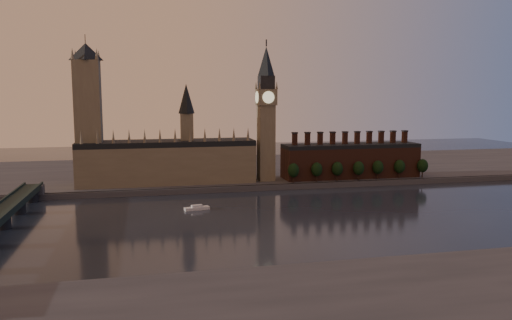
{
  "coord_description": "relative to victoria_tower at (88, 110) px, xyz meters",
  "views": [
    {
      "loc": [
        -81.34,
        -260.8,
        69.75
      ],
      "look_at": [
        -10.3,
        55.0,
        27.42
      ],
      "focal_mm": 35.0,
      "sensor_mm": 36.0,
      "label": 1
    }
  ],
  "objects": [
    {
      "name": "embankment_tree_1",
      "position": [
        166.08,
        -20.19,
        -45.62
      ],
      "size": [
        8.6,
        8.6,
        14.88
      ],
      "color": "black",
      "rests_on": "north_bank"
    },
    {
      "name": "embankment_tree_3",
      "position": [
        199.82,
        -21.24,
        -45.62
      ],
      "size": [
        8.6,
        8.6,
        14.88
      ],
      "color": "black",
      "rests_on": "north_bank"
    },
    {
      "name": "chimney_block",
      "position": [
        200.0,
        -5.0,
        -41.27
      ],
      "size": [
        110.0,
        25.0,
        37.0
      ],
      "color": "#4E291D",
      "rests_on": "north_bank"
    },
    {
      "name": "big_ben",
      "position": [
        130.0,
        -5.0,
        -2.26
      ],
      "size": [
        15.0,
        15.0,
        107.0
      ],
      "color": "#766C54",
      "rests_on": "north_bank"
    },
    {
      "name": "embankment_tree_6",
      "position": [
        255.53,
        -19.81,
        -45.62
      ],
      "size": [
        8.6,
        8.6,
        14.88
      ],
      "color": "black",
      "rests_on": "north_bank"
    },
    {
      "name": "embankment_tree_4",
      "position": [
        216.72,
        -19.87,
        -45.62
      ],
      "size": [
        8.6,
        8.6,
        14.88
      ],
      "color": "black",
      "rests_on": "north_bank"
    },
    {
      "name": "embankment_tree_5",
      "position": [
        235.39,
        -19.69,
        -45.62
      ],
      "size": [
        8.6,
        8.6,
        14.88
      ],
      "color": "black",
      "rests_on": "north_bank"
    },
    {
      "name": "embankment_tree_2",
      "position": [
        182.72,
        -20.19,
        -45.62
      ],
      "size": [
        8.6,
        8.6,
        14.88
      ],
      "color": "black",
      "rests_on": "north_bank"
    },
    {
      "name": "river_boat",
      "position": [
        68.78,
        -76.88,
        -57.92
      ],
      "size": [
        15.8,
        7.23,
        3.05
      ],
      "rotation": [
        0.0,
        0.0,
        0.2
      ],
      "color": "silver",
      "rests_on": "ground"
    },
    {
      "name": "victoria_tower",
      "position": [
        0.0,
        0.0,
        0.0
      ],
      "size": [
        24.0,
        24.0,
        108.0
      ],
      "color": "#766C54",
      "rests_on": "north_bank"
    },
    {
      "name": "north_bank",
      "position": [
        120.0,
        63.04,
        -57.09
      ],
      "size": [
        900.0,
        182.0,
        4.0
      ],
      "color": "#4B4B50",
      "rests_on": "ground"
    },
    {
      "name": "ground",
      "position": [
        120.0,
        -115.0,
        -59.09
      ],
      "size": [
        900.0,
        900.0,
        0.0
      ],
      "primitive_type": "plane",
      "color": "black",
      "rests_on": "ground"
    },
    {
      "name": "embankment_tree_0",
      "position": [
        147.42,
        -20.57,
        -45.62
      ],
      "size": [
        8.6,
        8.6,
        14.88
      ],
      "color": "black",
      "rests_on": "north_bank"
    },
    {
      "name": "palace_of_westminster",
      "position": [
        55.59,
        -0.09,
        -37.46
      ],
      "size": [
        130.0,
        30.3,
        74.0
      ],
      "color": "#766C54",
      "rests_on": "north_bank"
    }
  ]
}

